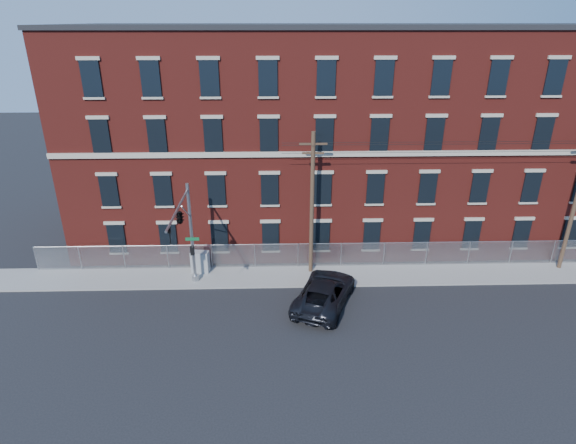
{
  "coord_description": "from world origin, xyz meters",
  "views": [
    {
      "loc": [
        -0.43,
        -23.74,
        16.58
      ],
      "look_at": [
        0.35,
        4.0,
        4.62
      ],
      "focal_mm": 29.32,
      "sensor_mm": 36.0,
      "label": 1
    }
  ],
  "objects_px": {
    "traffic_signal_mast": "(183,223)",
    "utility_cabinet": "(200,262)",
    "pickup_truck": "(324,292)",
    "utility_pole_near": "(312,202)"
  },
  "relations": [
    {
      "from": "traffic_signal_mast",
      "to": "utility_cabinet",
      "type": "height_order",
      "value": "traffic_signal_mast"
    },
    {
      "from": "pickup_truck",
      "to": "utility_cabinet",
      "type": "distance_m",
      "value": 9.37
    },
    {
      "from": "pickup_truck",
      "to": "utility_cabinet",
      "type": "bearing_deg",
      "value": -4.95
    },
    {
      "from": "utility_cabinet",
      "to": "pickup_truck",
      "type": "bearing_deg",
      "value": -18.61
    },
    {
      "from": "utility_pole_near",
      "to": "utility_cabinet",
      "type": "height_order",
      "value": "utility_pole_near"
    },
    {
      "from": "pickup_truck",
      "to": "utility_cabinet",
      "type": "xyz_separation_m",
      "value": [
        -8.37,
        4.2,
        0.03
      ]
    },
    {
      "from": "pickup_truck",
      "to": "utility_pole_near",
      "type": "bearing_deg",
      "value": -60.36
    },
    {
      "from": "traffic_signal_mast",
      "to": "utility_cabinet",
      "type": "xyz_separation_m",
      "value": [
        0.2,
        3.54,
        -4.49
      ]
    },
    {
      "from": "traffic_signal_mast",
      "to": "pickup_truck",
      "type": "xyz_separation_m",
      "value": [
        8.57,
        -0.66,
        -4.52
      ]
    },
    {
      "from": "utility_pole_near",
      "to": "traffic_signal_mast",
      "type": "bearing_deg",
      "value": -156.86
    }
  ]
}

